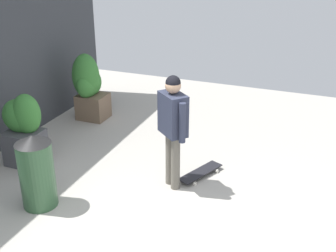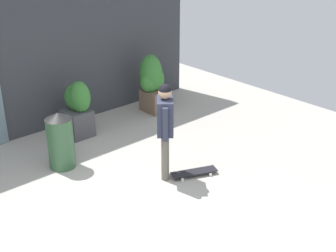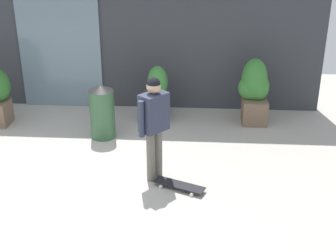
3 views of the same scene
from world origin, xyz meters
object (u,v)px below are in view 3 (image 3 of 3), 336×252
skateboard (179,185)px  planter_box_right (156,91)px  skateboarder (154,119)px  trash_bin (102,111)px  planter_box_mid (255,90)px

skateboard → planter_box_right: planter_box_right is taller
skateboarder → skateboard: 1.08m
planter_box_right → trash_bin: (-0.93, -0.93, -0.08)m
planter_box_right → planter_box_mid: size_ratio=0.88×
skateboarder → planter_box_right: 2.46m
skateboard → planter_box_mid: (1.37, 2.73, 0.61)m
skateboarder → skateboard: skateboarder is taller
planter_box_right → planter_box_mid: 1.96m
planter_box_right → trash_bin: size_ratio=1.11×
trash_bin → planter_box_mid: bearing=18.3°
planter_box_right → skateboarder: bearing=-85.6°
skateboarder → planter_box_right: size_ratio=1.45×
planter_box_mid → skateboard: bearing=-116.7°
planter_box_mid → planter_box_right: bearing=-179.4°
planter_box_right → planter_box_mid: planter_box_mid is taller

